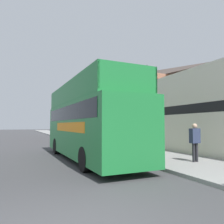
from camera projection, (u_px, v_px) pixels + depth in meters
name	position (u px, v px, depth m)	size (l,w,h in m)	color
ground_plane	(23.00, 143.00, 22.59)	(144.00, 144.00, 0.00)	#3D3D3F
sidewalk	(94.00, 142.00, 22.56)	(3.94, 108.00, 0.14)	gray
brick_terrace_rear	(116.00, 108.00, 29.61)	(6.00, 24.80, 8.43)	#9E664C
tour_bus	(88.00, 124.00, 11.84)	(2.65, 9.90, 4.06)	#1E7A38
parked_car_ahead_of_bus	(72.00, 138.00, 18.56)	(1.79, 4.47, 1.54)	silver
pedestrian_second	(195.00, 139.00, 10.18)	(0.47, 0.26, 1.78)	#232328
lamp_post_nearest	(147.00, 94.00, 10.78)	(0.35, 0.35, 4.71)	black
lamp_post_second	(95.00, 104.00, 18.25)	(0.35, 0.35, 5.10)	black
lamp_post_third	(72.00, 111.00, 25.60)	(0.35, 0.35, 4.92)	black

